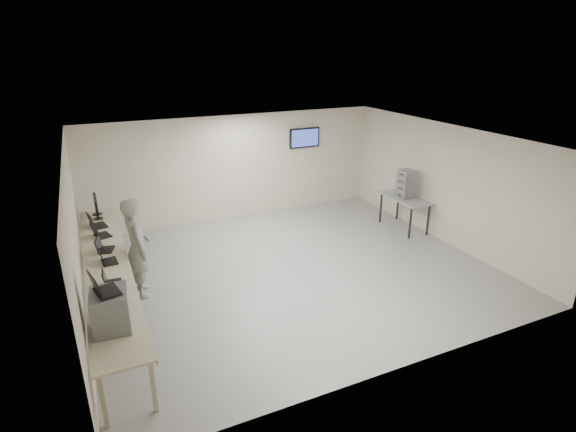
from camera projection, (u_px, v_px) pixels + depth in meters
name	position (u px, v px, depth m)	size (l,w,h in m)	color
room	(292.00, 206.00, 9.13)	(8.01, 7.01, 2.81)	#A0A09F
workbench	(107.00, 267.00, 7.88)	(0.76, 6.00, 0.90)	tan
equipment_box	(110.00, 310.00, 5.97)	(0.47, 0.53, 0.56)	slate
laptop_on_box	(102.00, 288.00, 5.82)	(0.39, 0.43, 0.30)	black
laptop_0	(113.00, 306.00, 6.47)	(0.36, 0.38, 0.26)	black
laptop_1	(110.00, 281.00, 7.13)	(0.29, 0.35, 0.26)	black
laptop_2	(106.00, 259.00, 7.86)	(0.31, 0.37, 0.27)	black
laptop_3	(103.00, 247.00, 8.32)	(0.36, 0.39, 0.26)	black
laptop_4	(99.00, 233.00, 8.94)	(0.39, 0.42, 0.28)	black
laptop_5	(95.00, 223.00, 9.41)	(0.40, 0.45, 0.31)	black
monitor_near	(96.00, 207.00, 9.76)	(0.21, 0.47, 0.46)	black
monitor_far	(96.00, 203.00, 10.02)	(0.21, 0.46, 0.46)	black
soldier	(137.00, 248.00, 8.32)	(0.70, 0.46, 1.93)	slate
side_table	(405.00, 200.00, 11.45)	(0.66, 1.41, 0.85)	gray
storage_bins	(406.00, 184.00, 11.28)	(0.34, 0.38, 0.72)	gray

